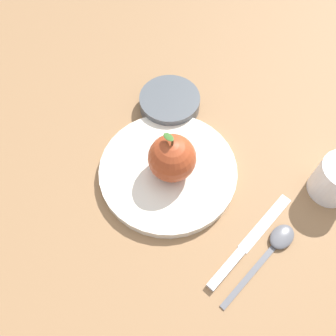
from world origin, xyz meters
name	(u,v)px	position (x,y,z in m)	size (l,w,h in m)	color
ground_plane	(175,189)	(0.00, 0.00, 0.00)	(2.40, 2.40, 0.00)	olive
dinner_plate	(168,171)	(0.03, -0.01, 0.01)	(0.24, 0.24, 0.02)	silver
apple	(172,158)	(0.03, -0.01, 0.06)	(0.08, 0.08, 0.09)	#9E3D1E
side_bowl	(170,101)	(0.15, -0.10, 0.02)	(0.12, 0.12, 0.03)	#4C5156
knife	(243,248)	(-0.15, -0.02, 0.00)	(0.05, 0.21, 0.01)	silver
spoon	(274,246)	(-0.18, -0.06, 0.01)	(0.05, 0.18, 0.01)	#59595E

